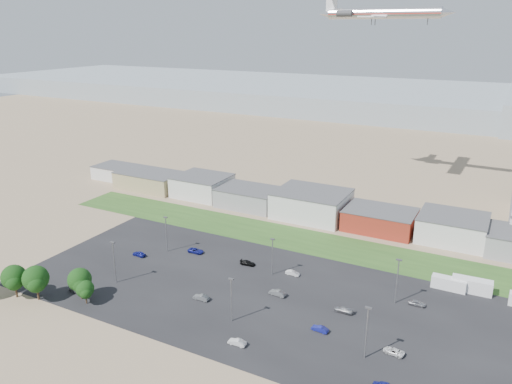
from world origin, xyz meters
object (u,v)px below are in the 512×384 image
Objects in this scene: box_trailer_a at (449,283)px; parked_car_4 at (201,297)px; parked_car_13 at (237,342)px; parked_car_10 at (77,290)px; parked_car_0 at (394,351)px; parked_car_7 at (277,293)px; parked_car_6 at (248,263)px; parked_car_9 at (196,251)px; airliner at (383,13)px; parked_car_12 at (344,310)px; parked_car_8 at (417,303)px; parked_car_5 at (139,254)px; parked_car_11 at (293,273)px; parked_car_1 at (320,329)px.

parked_car_4 is (-47.57, -30.46, -0.80)m from box_trailer_a.
parked_car_10 is at bearing -92.30° from parked_car_13.
parked_car_0 is 29.40m from parked_car_7.
box_trailer_a is 2.11× the size of parked_car_13.
parked_car_4 is at bearing -71.41° from parked_car_10.
parked_car_13 reaches higher than parked_car_6.
airliner is at bearing -20.16° from parked_car_9.
parked_car_8 is at bearing 127.83° from parked_car_12.
parked_car_5 reaches higher than parked_car_8.
parked_car_12 is 24.79m from parked_car_13.
parked_car_8 is 29.43m from parked_car_11.
parked_car_7 reaches higher than parked_car_11.
parked_car_7 is 45.41m from parked_car_10.
box_trailer_a reaches higher than parked_car_12.
parked_car_11 is (13.19, 19.98, -0.05)m from parked_car_4.
parked_car_6 is 40.79m from parked_car_10.
parked_car_6 is 0.96× the size of parked_car_12.
parked_car_7 reaches higher than parked_car_5.
parked_car_6 is at bearing -91.53° from parked_car_9.
parked_car_6 is at bearing 87.65° from parked_car_8.
parked_car_8 is (41.66, 0.07, 0.04)m from parked_car_6.
parked_car_12 is at bearing -114.90° from parked_car_6.
parked_car_6 is (-41.11, 19.16, 0.03)m from parked_car_0.
parked_car_10 is (-69.36, -30.02, 0.03)m from parked_car_8.
parked_car_5 is at bearing -90.34° from parked_car_12.
parked_car_4 is 23.94m from parked_car_11.
parked_car_11 is 0.83× the size of parked_car_12.
parked_car_8 reaches higher than parked_car_0.
parked_car_1 is 0.80× the size of parked_car_9.
parked_car_12 is at bearing -72.83° from parked_car_10.
parked_car_5 is at bearing 101.66° from parked_car_11.
box_trailer_a is 2.11× the size of parked_car_8.
parked_car_13 is at bearing 135.38° from parked_car_8.
parked_car_10 reaches higher than parked_car_13.
parked_car_9 is (-14.71, 19.47, -0.02)m from parked_car_4.
parked_car_0 is at bearing 54.56° from parked_car_12.
parked_car_9 is (-25.43, -78.11, -60.99)m from airliner.
box_trailer_a is at bearing -27.18° from parked_car_8.
parked_car_6 is at bearing -156.70° from parked_car_13.
parked_car_7 is 1.16× the size of parked_car_11.
parked_car_7 reaches higher than parked_car_6.
parked_car_5 is 56.18m from parked_car_12.
parked_car_1 is at bearing 83.99° from parked_car_5.
airliner reaches higher than parked_car_1.
parked_car_8 is at bearing -91.89° from parked_car_9.
parked_car_5 reaches higher than parked_car_6.
parked_car_10 is (-37.45, -107.89, -60.95)m from airliner.
parked_car_13 is at bearing 67.34° from parked_car_5.
parked_car_13 is at bearing -60.22° from parked_car_0.
airliner reaches higher than parked_car_10.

